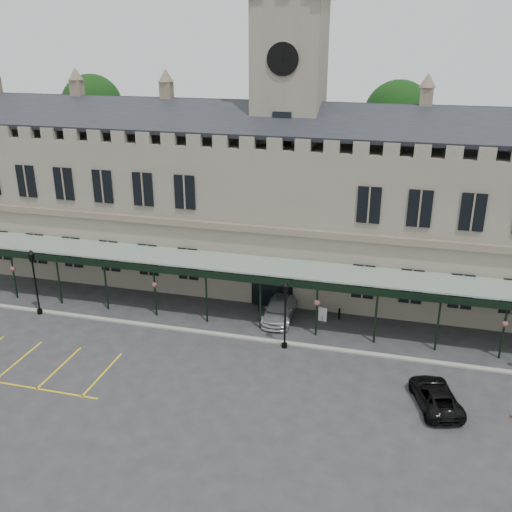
% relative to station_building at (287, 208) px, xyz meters
% --- Properties ---
extents(ground, '(140.00, 140.00, 0.00)m').
position_rel_station_building_xyz_m(ground, '(0.00, -15.91, -6.47)').
color(ground, '#28282B').
extents(station_building, '(60.00, 10.36, 17.30)m').
position_rel_station_building_xyz_m(station_building, '(0.00, 0.00, 0.00)').
color(station_building, '#6C675A').
rests_on(station_building, ground).
extents(clock_tower, '(5.60, 5.60, 24.80)m').
position_rel_station_building_xyz_m(clock_tower, '(0.00, 0.09, 6.64)').
color(clock_tower, '#6C675A').
rests_on(clock_tower, ground).
extents(canopy, '(50.00, 4.10, 4.30)m').
position_rel_station_building_xyz_m(canopy, '(0.00, -8.45, -4.06)').
color(canopy, '#8C9E93').
rests_on(canopy, ground).
extents(kerb, '(60.00, 0.40, 0.12)m').
position_rel_station_building_xyz_m(kerb, '(0.00, -10.41, -6.41)').
color(kerb, gray).
rests_on(kerb, ground).
extents(parking_markings, '(16.00, 6.00, 0.01)m').
position_rel_station_building_xyz_m(parking_markings, '(-14.00, -17.41, -6.47)').
color(parking_markings, gold).
rests_on(parking_markings, ground).
extents(tree_behind_left, '(6.00, 6.00, 16.00)m').
position_rel_station_building_xyz_m(tree_behind_left, '(-22.00, 9.09, 6.35)').
color(tree_behind_left, '#332314').
rests_on(tree_behind_left, ground).
extents(tree_behind_mid, '(6.00, 6.00, 16.00)m').
position_rel_station_building_xyz_m(tree_behind_mid, '(8.00, 9.09, 6.35)').
color(tree_behind_mid, '#332314').
rests_on(tree_behind_mid, ground).
extents(lamp_post_left, '(0.49, 0.49, 5.16)m').
position_rel_station_building_xyz_m(lamp_post_left, '(-16.62, -10.69, -3.41)').
color(lamp_post_left, black).
rests_on(lamp_post_left, ground).
extents(lamp_post_mid, '(0.46, 0.46, 4.89)m').
position_rel_station_building_xyz_m(lamp_post_mid, '(2.23, -10.90, -3.57)').
color(lamp_post_mid, black).
rests_on(lamp_post_mid, ground).
extents(sign_board, '(0.63, 0.15, 1.09)m').
position_rel_station_building_xyz_m(sign_board, '(4.15, -6.51, -5.94)').
color(sign_board, black).
rests_on(sign_board, ground).
extents(bollard_left, '(0.16, 0.16, 0.91)m').
position_rel_station_building_xyz_m(bollard_left, '(-0.72, -6.11, -6.01)').
color(bollard_left, black).
rests_on(bollard_left, ground).
extents(bollard_right, '(0.16, 0.16, 0.89)m').
position_rel_station_building_xyz_m(bollard_right, '(5.30, -5.90, -6.02)').
color(bollard_right, black).
rests_on(bollard_right, ground).
extents(car_taxi, '(2.18, 5.10, 1.46)m').
position_rel_station_building_xyz_m(car_taxi, '(1.00, -6.79, -5.74)').
color(car_taxi, '#A9ACB1').
rests_on(car_taxi, ground).
extents(car_van, '(3.32, 4.95, 1.26)m').
position_rel_station_building_xyz_m(car_van, '(11.79, -15.02, -5.84)').
color(car_van, black).
rests_on(car_van, ground).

